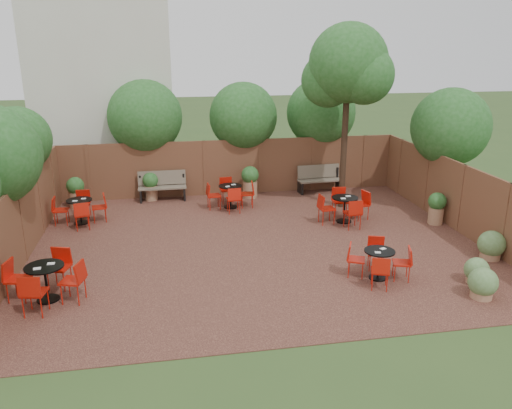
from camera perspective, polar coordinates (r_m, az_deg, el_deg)
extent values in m
plane|color=#354F23|center=(14.08, 0.13, -4.50)|extent=(80.00, 80.00, 0.00)
cube|color=#371C16|center=(14.07, 0.13, -4.47)|extent=(12.00, 10.00, 0.02)
cube|color=#55301F|center=(18.48, -2.65, 4.17)|extent=(12.00, 0.08, 2.00)
cube|color=#55301F|center=(14.02, -24.79, -1.94)|extent=(0.08, 10.00, 2.00)
cube|color=#55301F|center=(15.89, 21.95, 0.61)|extent=(0.08, 10.00, 2.00)
cube|color=beige|center=(20.97, -16.55, 13.40)|extent=(5.00, 4.00, 8.00)
sphere|color=#1F541B|center=(16.61, -25.07, 6.57)|extent=(1.95, 1.95, 1.95)
sphere|color=#1F541B|center=(18.70, -12.29, 9.52)|extent=(2.62, 2.62, 2.62)
sphere|color=#1F541B|center=(18.81, -1.44, 9.82)|extent=(2.46, 2.46, 2.46)
sphere|color=#1F541B|center=(19.68, 7.28, 10.15)|extent=(2.59, 2.59, 2.59)
sphere|color=#1F541B|center=(17.49, 20.89, 8.09)|extent=(2.47, 2.47, 2.47)
cylinder|color=black|center=(16.87, 9.87, 7.76)|extent=(0.26, 0.26, 4.92)
sphere|color=#1F541B|center=(16.64, 10.29, 15.29)|extent=(2.47, 2.47, 2.47)
sphere|color=#1F541B|center=(16.89, 8.07, 13.59)|extent=(1.73, 1.73, 1.73)
sphere|color=#1F541B|center=(16.43, 12.06, 13.96)|extent=(1.80, 1.80, 1.80)
cube|color=brown|center=(18.03, -10.41, 1.88)|extent=(1.65, 0.50, 0.05)
cube|color=brown|center=(18.16, -10.46, 2.97)|extent=(1.65, 0.13, 0.50)
cube|color=black|center=(18.12, -12.73, 0.98)|extent=(0.07, 0.50, 0.44)
cube|color=black|center=(18.11, -8.00, 1.24)|extent=(0.07, 0.50, 0.44)
cube|color=brown|center=(18.85, 7.14, 2.70)|extent=(1.65, 0.61, 0.05)
cube|color=brown|center=(18.98, 6.99, 3.71)|extent=(1.62, 0.25, 0.49)
cube|color=black|center=(18.72, 4.97, 1.88)|extent=(0.10, 0.49, 0.43)
cube|color=black|center=(19.14, 9.21, 2.07)|extent=(0.10, 0.49, 0.43)
cylinder|color=black|center=(12.04, -22.16, -9.76)|extent=(0.47, 0.47, 0.03)
cylinder|color=black|center=(11.88, -22.38, -8.13)|extent=(0.05, 0.05, 0.75)
cylinder|color=black|center=(11.72, -22.59, -6.43)|extent=(0.81, 0.81, 0.03)
cube|color=white|center=(11.76, -21.91, -6.13)|extent=(0.17, 0.14, 0.02)
cube|color=white|center=(11.62, -23.25, -6.59)|extent=(0.17, 0.14, 0.02)
cylinder|color=black|center=(17.16, -2.86, -0.26)|extent=(0.45, 0.45, 0.03)
cylinder|color=black|center=(17.05, -2.88, 0.89)|extent=(0.05, 0.05, 0.71)
cylinder|color=black|center=(16.95, -2.90, 2.07)|extent=(0.77, 0.77, 0.03)
cube|color=white|center=(17.03, -2.53, 2.24)|extent=(0.14, 0.10, 0.02)
cube|color=white|center=(16.81, -3.19, 2.02)|extent=(0.14, 0.10, 0.02)
cylinder|color=black|center=(16.53, -18.90, -1.93)|extent=(0.44, 0.44, 0.03)
cylinder|color=black|center=(16.42, -19.02, -0.76)|extent=(0.05, 0.05, 0.71)
cylinder|color=black|center=(16.31, -19.15, 0.45)|extent=(0.77, 0.77, 0.03)
cube|color=white|center=(16.36, -18.70, 0.63)|extent=(0.15, 0.11, 0.02)
cube|color=white|center=(16.21, -19.57, 0.38)|extent=(0.15, 0.11, 0.02)
cylinder|color=black|center=(12.46, 13.42, -7.93)|extent=(0.41, 0.41, 0.03)
cylinder|color=black|center=(12.32, 13.53, -6.53)|extent=(0.05, 0.05, 0.66)
cylinder|color=black|center=(12.19, 13.64, -5.08)|extent=(0.71, 0.71, 0.03)
cube|color=white|center=(12.29, 13.99, -4.81)|extent=(0.15, 0.12, 0.01)
cube|color=white|center=(12.05, 13.45, -5.23)|extent=(0.15, 0.12, 0.01)
cylinder|color=black|center=(16.00, 9.77, -1.85)|extent=(0.47, 0.47, 0.03)
cylinder|color=black|center=(15.87, 9.84, -0.57)|extent=(0.05, 0.05, 0.74)
cylinder|color=black|center=(15.76, 9.92, 0.74)|extent=(0.80, 0.80, 0.03)
cube|color=white|center=(15.87, 10.25, 0.93)|extent=(0.16, 0.12, 0.02)
cube|color=white|center=(15.60, 9.71, 0.67)|extent=(0.16, 0.12, 0.02)
cylinder|color=#9A6D4D|center=(18.24, -11.63, 1.28)|extent=(0.45, 0.45, 0.51)
sphere|color=#1F541B|center=(18.12, -11.72, 2.67)|extent=(0.54, 0.54, 0.54)
cylinder|color=#9A6D4D|center=(18.18, -0.67, 1.72)|extent=(0.51, 0.51, 0.59)
sphere|color=#1F541B|center=(18.04, -0.67, 3.32)|extent=(0.62, 0.62, 0.62)
cylinder|color=#9A6D4D|center=(18.04, -19.38, 0.50)|extent=(0.48, 0.48, 0.55)
sphere|color=#1F541B|center=(17.90, -19.53, 2.00)|extent=(0.58, 0.58, 0.58)
cylinder|color=#9A6D4D|center=(16.47, 19.42, -1.17)|extent=(0.45, 0.45, 0.51)
sphere|color=#1F541B|center=(16.33, 19.58, 0.34)|extent=(0.54, 0.54, 0.54)
cylinder|color=#9A6D4D|center=(12.90, 23.29, -7.64)|extent=(0.41, 0.41, 0.19)
sphere|color=#4F753C|center=(12.81, 23.41, -6.69)|extent=(0.56, 0.56, 0.56)
cylinder|color=#9A6D4D|center=(12.25, 23.86, -9.02)|extent=(0.46, 0.46, 0.21)
sphere|color=#4F753C|center=(12.14, 24.01, -7.91)|extent=(0.63, 0.63, 0.63)
cylinder|color=#9A6D4D|center=(14.43, 24.67, -5.07)|extent=(0.50, 0.50, 0.23)
sphere|color=#4F753C|center=(14.33, 24.81, -4.02)|extent=(0.68, 0.68, 0.68)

